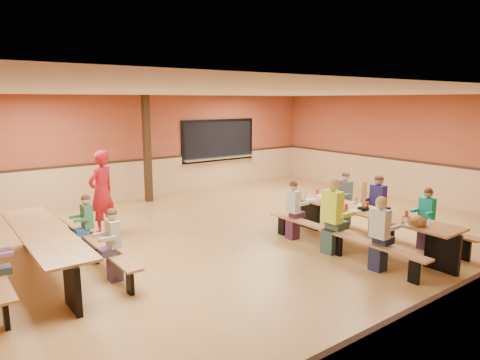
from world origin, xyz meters
TOP-DOWN VIEW (x-y plane):
  - ground at (0.00, 0.00)m, footprint 12.00×12.00m
  - room_envelope at (0.00, 0.00)m, footprint 12.04×10.04m
  - kitchen_pass_through at (2.60, 4.96)m, footprint 2.78×0.28m
  - structural_post at (-0.20, 4.40)m, footprint 0.18×0.18m
  - cafeteria_table_main at (1.58, -1.75)m, footprint 1.91×3.70m
  - cafeteria_table_second at (-3.82, 0.58)m, footprint 1.91×3.70m
  - seated_child_white_left at (0.75, -2.63)m, footprint 0.39×0.32m
  - seated_adult_yellow at (0.75, -1.58)m, footprint 0.48×0.39m
  - seated_child_grey_left at (0.75, -0.54)m, footprint 0.37×0.30m
  - seated_child_teal_right at (2.40, -2.51)m, footprint 0.36×0.29m
  - seated_child_navy_right at (2.40, -1.40)m, footprint 0.41×0.33m
  - seated_child_char_right at (2.40, -0.52)m, footprint 0.38×0.31m
  - seated_child_green_sec at (-2.99, 0.96)m, footprint 0.34×0.28m
  - seated_child_tan_sec at (-2.99, -0.36)m, footprint 0.35×0.29m
  - standing_woman at (-2.28, 2.21)m, footprint 0.79×0.68m
  - punch_pitcher at (1.49, -0.74)m, footprint 0.16×0.16m
  - chip_bowl at (1.42, -2.89)m, footprint 0.32×0.32m
  - napkin_dispenser at (1.65, -2.12)m, footprint 0.10×0.14m
  - condiment_mustard at (1.50, -2.09)m, footprint 0.06×0.06m
  - condiment_ketchup at (1.57, -1.75)m, footprint 0.06×0.06m
  - table_paddle at (1.51, -1.70)m, footprint 0.16×0.16m
  - place_settings at (1.58, -1.75)m, footprint 0.65×3.30m

SIDE VIEW (x-z plane):
  - ground at x=0.00m, z-range 0.00..0.00m
  - cafeteria_table_main at x=1.58m, z-range 0.16..0.90m
  - cafeteria_table_second at x=-3.82m, z-range 0.16..0.90m
  - seated_child_green_sec at x=-2.99m, z-range 0.00..1.16m
  - seated_child_tan_sec at x=-2.99m, z-range 0.00..1.17m
  - seated_child_teal_right at x=2.40m, z-range 0.00..1.19m
  - seated_child_grey_left at x=0.75m, z-range 0.00..1.21m
  - seated_child_char_right at x=2.40m, z-range 0.00..1.23m
  - seated_child_white_left at x=0.75m, z-range 0.00..1.26m
  - seated_child_navy_right at x=2.40m, z-range 0.00..1.29m
  - room_envelope at x=0.00m, z-range -0.82..2.20m
  - seated_adult_yellow at x=0.75m, z-range 0.00..1.43m
  - place_settings at x=1.58m, z-range 0.74..0.85m
  - napkin_dispenser at x=1.65m, z-range 0.74..0.87m
  - chip_bowl at x=1.42m, z-range 0.74..0.89m
  - condiment_mustard at x=1.50m, z-range 0.74..0.91m
  - condiment_ketchup at x=1.57m, z-range 0.74..0.91m
  - punch_pitcher at x=1.49m, z-range 0.74..0.96m
  - table_paddle at x=1.51m, z-range 0.60..1.16m
  - standing_woman at x=-2.28m, z-range 0.00..1.82m
  - kitchen_pass_through at x=2.60m, z-range 0.80..2.18m
  - structural_post at x=-0.20m, z-range 0.00..3.00m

